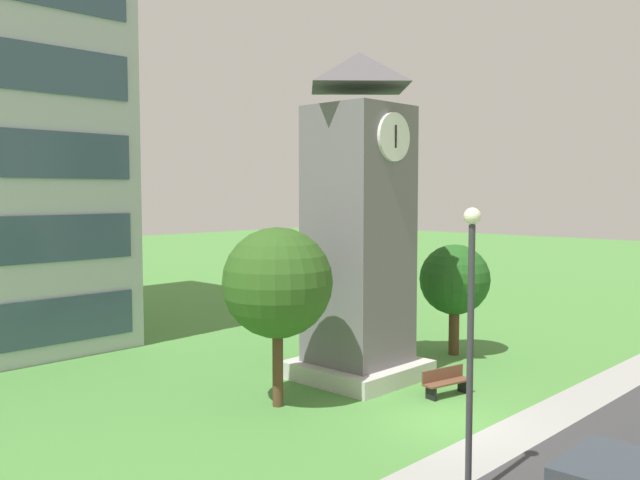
{
  "coord_description": "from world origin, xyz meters",
  "views": [
    {
      "loc": [
        -16.35,
        -10.62,
        6.57
      ],
      "look_at": [
        0.9,
        5.88,
        4.9
      ],
      "focal_mm": 38.3,
      "sensor_mm": 36.0,
      "label": 1
    }
  ],
  "objects_px": {
    "tree_streetside": "(341,245)",
    "tree_by_building": "(455,280)",
    "tree_near_tower": "(277,283)",
    "clock_tower": "(359,234)",
    "park_bench": "(446,381)",
    "street_lamp": "(471,322)"
  },
  "relations": [
    {
      "from": "clock_tower",
      "to": "tree_near_tower",
      "type": "height_order",
      "value": "clock_tower"
    },
    {
      "from": "tree_streetside",
      "to": "tree_by_building",
      "type": "distance_m",
      "value": 8.74
    },
    {
      "from": "tree_near_tower",
      "to": "tree_by_building",
      "type": "distance_m",
      "value": 9.52
    },
    {
      "from": "tree_streetside",
      "to": "tree_near_tower",
      "type": "bearing_deg",
      "value": -145.73
    },
    {
      "from": "clock_tower",
      "to": "park_bench",
      "type": "bearing_deg",
      "value": -84.73
    },
    {
      "from": "tree_near_tower",
      "to": "tree_streetside",
      "type": "bearing_deg",
      "value": 34.27
    },
    {
      "from": "street_lamp",
      "to": "tree_by_building",
      "type": "distance_m",
      "value": 13.33
    },
    {
      "from": "street_lamp",
      "to": "tree_streetside",
      "type": "xyz_separation_m",
      "value": [
        13.47,
        15.78,
        0.05
      ]
    },
    {
      "from": "clock_tower",
      "to": "tree_by_building",
      "type": "bearing_deg",
      "value": -6.05
    },
    {
      "from": "clock_tower",
      "to": "street_lamp",
      "type": "bearing_deg",
      "value": -125.63
    },
    {
      "from": "clock_tower",
      "to": "tree_streetside",
      "type": "bearing_deg",
      "value": 45.18
    },
    {
      "from": "tree_by_building",
      "to": "street_lamp",
      "type": "bearing_deg",
      "value": -146.06
    },
    {
      "from": "tree_near_tower",
      "to": "tree_by_building",
      "type": "height_order",
      "value": "tree_near_tower"
    },
    {
      "from": "tree_by_building",
      "to": "tree_streetside",
      "type": "bearing_deg",
      "value": 73.77
    },
    {
      "from": "clock_tower",
      "to": "park_bench",
      "type": "relative_size",
      "value": 6.12
    },
    {
      "from": "park_bench",
      "to": "clock_tower",
      "type": "bearing_deg",
      "value": 95.27
    },
    {
      "from": "tree_streetside",
      "to": "tree_by_building",
      "type": "height_order",
      "value": "tree_streetside"
    },
    {
      "from": "tree_near_tower",
      "to": "tree_by_building",
      "type": "relative_size",
      "value": 1.23
    },
    {
      "from": "park_bench",
      "to": "tree_near_tower",
      "type": "bearing_deg",
      "value": 145.11
    },
    {
      "from": "park_bench",
      "to": "tree_near_tower",
      "type": "xyz_separation_m",
      "value": [
        -4.5,
        3.13,
        3.35
      ]
    },
    {
      "from": "park_bench",
      "to": "tree_streetside",
      "type": "relative_size",
      "value": 0.33
    },
    {
      "from": "tree_near_tower",
      "to": "tree_streetside",
      "type": "xyz_separation_m",
      "value": [
        11.92,
        8.12,
        0.09
      ]
    }
  ]
}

